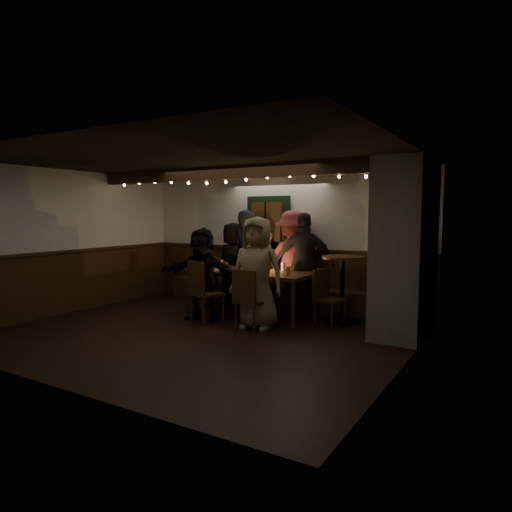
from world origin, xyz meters
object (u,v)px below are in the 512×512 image
Objects in this scene: person_d at (293,261)px; dining_table at (250,275)px; person_b at (248,259)px; chair_near_left at (202,288)px; chair_near_right at (248,296)px; person_c at (263,270)px; person_e at (305,263)px; person_f at (202,274)px; high_top at (342,280)px; person_a at (234,263)px; chair_end at (326,294)px; person_g at (257,273)px.

dining_table is at bearing 60.85° from person_d.
dining_table is at bearing 146.57° from person_b.
dining_table is at bearing 66.10° from chair_near_left.
chair_near_right is 1.70m from person_d.
person_d is (0.60, 0.08, 0.19)m from person_c.
person_e reaches higher than person_f.
person_d is at bearing 161.61° from high_top.
high_top reaches higher than dining_table.
person_a reaches higher than person_c.
person_e is at bearing 138.22° from chair_end.
person_a is at bearing 170.85° from high_top.
person_a is 0.87× the size of person_b.
person_d is at bearing -174.38° from person_a.
person_f reaches higher than person_c.
person_d reaches higher than high_top.
person_e is (-0.64, 0.57, 0.40)m from chair_end.
person_e is at bearing 81.63° from chair_near_right.
person_c is (-1.52, 0.59, 0.23)m from chair_end.
person_a is 0.75m from person_c.
chair_near_left is (-0.39, -0.88, -0.15)m from dining_table.
chair_end is 2.09m from person_f.
person_c is 0.63m from person_d.
person_f is (-0.41, -1.36, 0.05)m from person_c.
person_b reaches higher than dining_table.
chair_near_left reaches higher than chair_near_right.
chair_near_left is 0.66× the size of person_f.
chair_near_right is at bearing -129.05° from high_top.
person_b reaches higher than person_f.
person_g reaches higher than high_top.
person_e is at bearing 53.27° from chair_near_left.
person_d is 1.18× the size of person_f.
chair_near_right is at bearing -17.02° from person_f.
chair_end is 0.56× the size of person_a.
person_b is 1.26× the size of person_c.
high_top is 2.04m from person_b.
person_d is 1.05× the size of person_g.
person_b is (-1.84, 0.55, 0.43)m from chair_end.
chair_near_right is 0.54× the size of person_g.
person_b reaches higher than chair_end.
dining_table is 1.20× the size of person_b.
person_f is at bearing 58.34° from person_d.
person_d reaches higher than person_e.
person_f is at bearing 27.56° from person_e.
high_top is 0.70× the size of person_f.
person_b is 1.33m from person_f.
person_a is 0.89× the size of person_e.
chair_near_right is 0.65× the size of person_c.
person_a is (-0.47, 1.65, 0.23)m from chair_near_left.
chair_near_left reaches higher than dining_table.
chair_end is (0.87, 0.99, -0.03)m from chair_near_right.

